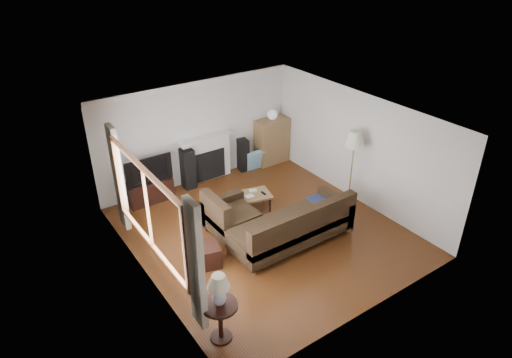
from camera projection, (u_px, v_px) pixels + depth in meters
room at (265, 178)px, 8.77m from camera, size 5.10×5.60×2.54m
window at (147, 209)px, 7.26m from camera, size 0.12×2.74×1.54m
curtain_near at (196, 266)px, 6.26m from camera, size 0.10×0.35×2.10m
curtain_far at (118, 178)px, 8.45m from camera, size 0.10×0.35×2.10m
fireplace at (206, 158)px, 11.07m from camera, size 1.40×0.26×1.15m
tv_stand at (150, 191)px, 10.34m from camera, size 1.02×0.46×0.51m
television at (147, 169)px, 10.06m from camera, size 1.07×0.14×0.62m
speaker_left at (188, 168)px, 10.77m from camera, size 0.30×0.35×0.99m
speaker_right at (243, 155)px, 11.58m from camera, size 0.27×0.31×0.84m
bookshelf at (272, 141)px, 11.90m from camera, size 0.88×0.42×1.20m
globe_lamp at (272, 115)px, 11.55m from camera, size 0.26×0.26×0.26m
sectional_sofa at (292, 224)px, 8.85m from camera, size 2.70×1.98×0.87m
coffee_table at (248, 203)px, 9.98m from camera, size 1.11×0.78×0.39m
footstool at (206, 255)px, 8.37m from camera, size 0.60×0.60×0.41m
floor_lamp at (351, 169)px, 9.90m from camera, size 0.56×0.56×1.77m
side_table at (221, 321)px, 6.78m from camera, size 0.54×0.54×0.68m
table_lamp at (219, 291)px, 6.49m from camera, size 0.33×0.33×0.53m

